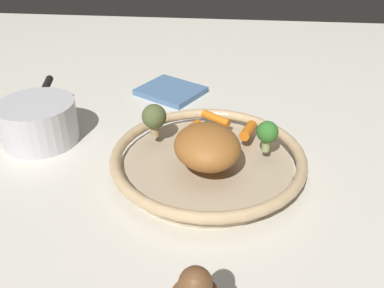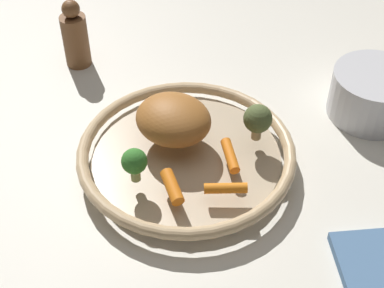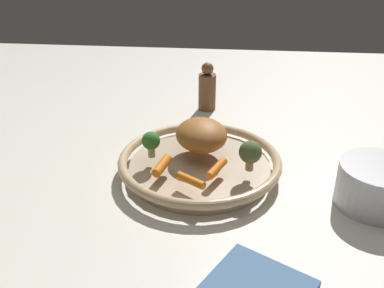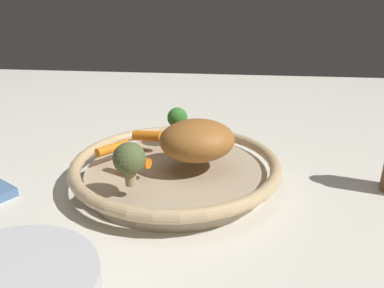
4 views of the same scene
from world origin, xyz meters
The scene contains 10 objects.
ground_plane centered at (0.00, 0.00, 0.00)m, with size 2.03×2.03×0.00m, color silver.
serving_bowl centered at (0.00, 0.00, 0.02)m, with size 0.35×0.35×0.04m.
roast_chicken_piece centered at (0.00, 0.04, 0.08)m, with size 0.12×0.11×0.07m, color #A1612A.
baby_carrot_center centered at (-0.07, -0.07, 0.05)m, with size 0.02×0.02×0.06m, color orange.
baby_carrot_right centered at (0.04, -0.06, 0.05)m, with size 0.02×0.02×0.06m, color orange.
baby_carrot_back centered at (-0.01, -0.11, 0.05)m, with size 0.02×0.02×0.06m, color orange.
broccoli_floret_small centered at (-0.10, -0.01, 0.08)m, with size 0.04×0.04×0.06m.
broccoli_floret_large centered at (0.10, -0.05, 0.08)m, with size 0.05×0.05×0.06m.
saucepan centered at (0.34, -0.08, 0.04)m, with size 0.15×0.23×0.08m.
dish_towel centered at (0.11, -0.33, 0.01)m, with size 0.14×0.12×0.01m, color #4C7099.
Camera 1 is at (-0.03, 0.64, 0.45)m, focal length 39.98 mm.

